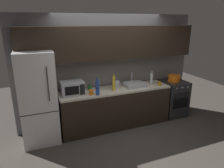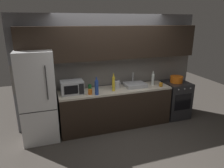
% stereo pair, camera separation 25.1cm
% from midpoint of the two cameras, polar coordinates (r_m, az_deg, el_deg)
% --- Properties ---
extents(ground_plane, '(10.00, 10.00, 0.00)m').
position_cam_midpoint_polar(ground_plane, '(4.20, 7.07, -16.94)').
color(ground_plane, '#3D3833').
extents(back_wall, '(4.25, 0.44, 2.50)m').
position_cam_midpoint_polar(back_wall, '(4.65, 1.43, 7.31)').
color(back_wall, slate).
rests_on(back_wall, ground).
extents(counter_run, '(2.51, 0.60, 0.90)m').
position_cam_midpoint_polar(counter_run, '(4.71, 2.57, -6.60)').
color(counter_run, black).
rests_on(counter_run, ground).
extents(refrigerator, '(0.68, 0.69, 1.83)m').
position_cam_midpoint_polar(refrigerator, '(4.26, -18.39, -3.37)').
color(refrigerator, white).
rests_on(refrigerator, ground).
extents(oven_range, '(0.60, 0.62, 0.90)m').
position_cam_midpoint_polar(oven_range, '(5.45, 18.50, -4.12)').
color(oven_range, '#232326').
rests_on(oven_range, ground).
extents(microwave, '(0.46, 0.35, 0.27)m').
position_cam_midpoint_polar(microwave, '(4.28, -9.45, -0.91)').
color(microwave, '#A8AAAF').
rests_on(microwave, counter_run).
extents(sink_basin, '(0.48, 0.38, 0.30)m').
position_cam_midpoint_polar(sink_basin, '(4.75, 7.95, -0.22)').
color(sink_basin, '#ADAFB5').
rests_on(sink_basin, counter_run).
extents(kettle, '(0.20, 0.17, 0.20)m').
position_cam_midpoint_polar(kettle, '(4.57, 2.69, -0.17)').
color(kettle, '#B7BABF').
rests_on(kettle, counter_run).
extents(wine_bottle_clear, '(0.07, 0.07, 0.33)m').
position_cam_midpoint_polar(wine_bottle_clear, '(4.91, 12.76, 1.26)').
color(wine_bottle_clear, silver).
rests_on(wine_bottle_clear, counter_run).
extents(wine_bottle_blue, '(0.08, 0.08, 0.37)m').
position_cam_midpoint_polar(wine_bottle_blue, '(4.15, -2.59, -0.99)').
color(wine_bottle_blue, '#234299').
rests_on(wine_bottle_blue, counter_run).
extents(wine_bottle_yellow, '(0.06, 0.06, 0.38)m').
position_cam_midpoint_polar(wine_bottle_yellow, '(4.37, 2.06, 0.07)').
color(wine_bottle_yellow, gold).
rests_on(wine_bottle_yellow, counter_run).
extents(mug_orange, '(0.09, 0.09, 0.10)m').
position_cam_midpoint_polar(mug_orange, '(4.22, -4.42, -2.19)').
color(mug_orange, orange).
rests_on(mug_orange, counter_run).
extents(mug_amber, '(0.08, 0.08, 0.09)m').
position_cam_midpoint_polar(mug_amber, '(4.87, 14.89, -0.16)').
color(mug_amber, '#B27019').
rests_on(mug_amber, counter_run).
extents(mug_green, '(0.07, 0.07, 0.11)m').
position_cam_midpoint_polar(mug_green, '(4.52, -4.63, -0.83)').
color(mug_green, '#1E6B2D').
rests_on(mug_green, counter_run).
extents(cooking_pot, '(0.30, 0.30, 0.16)m').
position_cam_midpoint_polar(cooking_pot, '(5.28, 18.85, 1.23)').
color(cooking_pot, orange).
rests_on(cooking_pot, oven_range).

